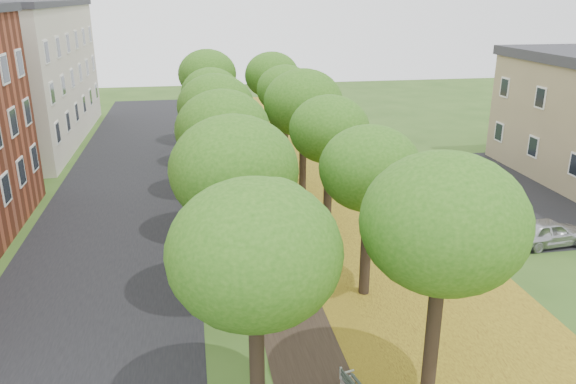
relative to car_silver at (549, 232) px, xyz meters
name	(u,v)px	position (x,y,z in m)	size (l,w,h in m)	color
street_asphalt	(117,221)	(-19.62, 6.23, -0.62)	(8.00, 70.00, 0.01)	black
footpath	(265,212)	(-12.12, 6.23, -0.62)	(3.20, 70.00, 0.01)	black
leaf_verge	(357,206)	(-7.12, 6.23, -0.62)	(7.50, 70.00, 0.01)	#A8921F
parking_lot	(493,191)	(1.38, 7.23, -0.62)	(9.00, 16.00, 0.01)	black
tree_row_west	(219,122)	(-14.32, 6.23, 4.26)	(4.04, 34.04, 6.64)	black
tree_row_east	(315,119)	(-9.52, 6.23, 4.26)	(4.04, 34.04, 6.64)	black
building_cream	(5,74)	(-29.12, 24.23, 4.58)	(10.30, 20.30, 10.40)	beige
car_silver	(549,232)	(0.00, 0.00, 0.00)	(1.48, 3.68, 1.25)	#B7B7BC
car_red	(478,199)	(-1.12, 4.48, 0.05)	(1.44, 4.13, 1.36)	maroon
car_grey	(465,175)	(0.12, 8.42, 0.04)	(1.87, 4.61, 1.34)	#2F2F34
car_white	(440,169)	(-0.86, 9.70, 0.10)	(2.41, 5.23, 1.45)	silver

